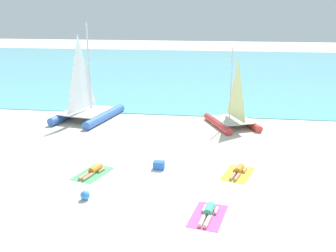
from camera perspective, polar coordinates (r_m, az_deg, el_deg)
ground_plane at (r=24.88m, az=1.52°, el=0.58°), size 120.00×120.00×0.00m
ocean_water at (r=45.82m, az=4.55°, el=8.14°), size 120.00×40.00×0.05m
sailboat_blue at (r=25.81m, az=-11.72°, el=2.91°), size 3.86×5.16×6.07m
sailboat_red at (r=24.15m, az=9.36°, el=1.56°), size 3.53×4.20×4.68m
towel_left at (r=17.65m, az=-10.82°, el=-6.77°), size 1.60×2.14×0.01m
sunbather_left at (r=17.65m, az=-10.72°, el=-6.32°), size 0.82×1.54×0.30m
towel_middle at (r=14.16m, az=5.78°, el=-12.81°), size 1.43×2.07×0.01m
sunbather_middle at (r=14.16m, az=5.86°, el=-12.24°), size 0.68×1.56×0.30m
towel_right at (r=17.58m, az=10.05°, el=-6.83°), size 1.60×2.14×0.01m
sunbather_right at (r=17.59m, az=10.13°, el=-6.37°), size 0.82×1.54×0.30m
beach_ball at (r=15.41m, az=-11.89°, el=-9.76°), size 0.37×0.37×0.37m
cooler_box at (r=17.75m, az=-1.32°, el=-5.70°), size 0.50×0.36×0.36m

